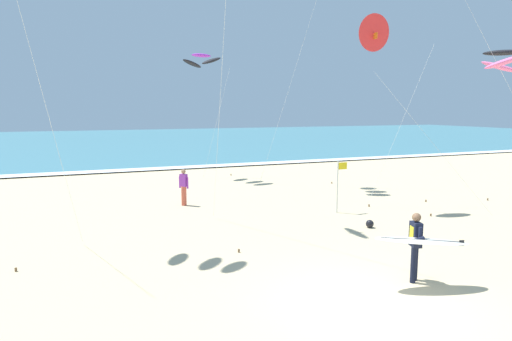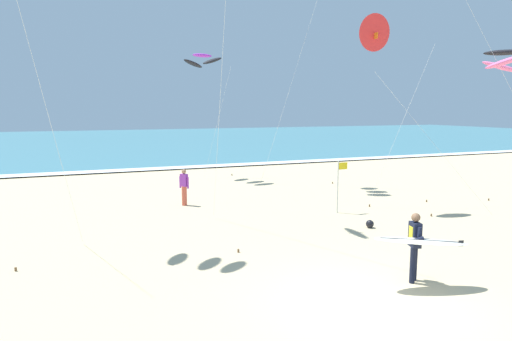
{
  "view_description": "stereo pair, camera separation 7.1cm",
  "coord_description": "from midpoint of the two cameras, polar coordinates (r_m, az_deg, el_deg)",
  "views": [
    {
      "loc": [
        -5.7,
        -7.46,
        4.17
      ],
      "look_at": [
        0.16,
        6.87,
        2.01
      ],
      "focal_mm": 31.08,
      "sensor_mm": 36.0,
      "label": 1
    },
    {
      "loc": [
        -5.63,
        -7.48,
        4.17
      ],
      "look_at": [
        0.16,
        6.87,
        2.01
      ],
      "focal_mm": 31.08,
      "sensor_mm": 36.0,
      "label": 2
    }
  ],
  "objects": [
    {
      "name": "ground_plane",
      "position": [
        10.26,
        14.45,
        -16.29
      ],
      "size": [
        160.0,
        160.0,
        0.0
      ],
      "primitive_type": "plane",
      "color": "#D1BA8E"
    },
    {
      "name": "kite_delta_scarlet_near",
      "position": [
        19.19,
        15.03,
        16.7
      ],
      "size": [
        4.0,
        0.53,
        7.94
      ],
      "color": "red",
      "rests_on": "ground"
    },
    {
      "name": "beach_ball",
      "position": [
        16.25,
        14.56,
        -6.67
      ],
      "size": [
        0.28,
        0.28,
        0.28
      ],
      "primitive_type": "sphere",
      "color": "black",
      "rests_on": "ground"
    },
    {
      "name": "kite_arc_violet_high",
      "position": [
        26.62,
        -6.84,
        13.92
      ],
      "size": [
        3.01,
        2.87,
        7.33
      ],
      "color": "black",
      "rests_on": "ground"
    },
    {
      "name": "kite_arc_charcoal_low",
      "position": [
        19.14,
        29.36,
        12.23
      ],
      "size": [
        4.76,
        4.85,
        6.32
      ],
      "color": "pink",
      "rests_on": "ground"
    },
    {
      "name": "lifeguard_flag",
      "position": [
        18.09,
        10.75,
        -1.43
      ],
      "size": [
        0.44,
        0.05,
        2.1
      ],
      "color": "silver",
      "rests_on": "ground"
    },
    {
      "name": "surfer_lead",
      "position": [
        11.27,
        20.3,
        -8.63
      ],
      "size": [
        2.34,
        1.21,
        1.71
      ],
      "color": "black",
      "rests_on": "ground"
    },
    {
      "name": "bystander_purple_top",
      "position": [
        19.44,
        -9.13,
        -2.1
      ],
      "size": [
        0.34,
        0.41,
        1.59
      ],
      "color": "#D8593F",
      "rests_on": "ground"
    },
    {
      "name": "ocean_water",
      "position": [
        60.73,
        -16.61,
        3.71
      ],
      "size": [
        160.0,
        60.0,
        0.08
      ],
      "primitive_type": "cube",
      "color": "teal",
      "rests_on": "ground"
    },
    {
      "name": "shoreline_foam",
      "position": [
        31.41,
        -11.4,
        0.31
      ],
      "size": [
        160.0,
        1.49,
        0.01
      ],
      "primitive_type": "cube",
      "color": "white",
      "rests_on": "ocean_water"
    }
  ]
}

